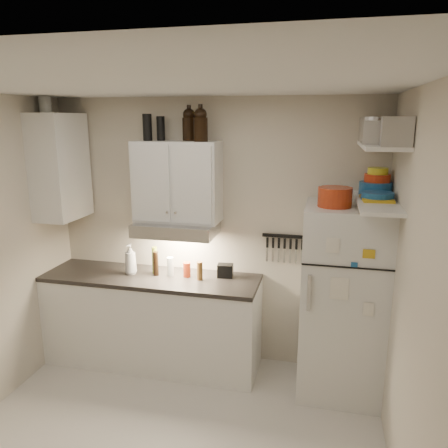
# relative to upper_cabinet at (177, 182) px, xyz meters

# --- Properties ---
(ceiling) EXTENTS (3.20, 3.00, 0.02)m
(ceiling) POSITION_rel_upper_cabinet_xyz_m (0.30, -1.33, 0.78)
(ceiling) COLOR white
(ceiling) RESTS_ON ground
(back_wall) EXTENTS (3.20, 0.02, 2.60)m
(back_wall) POSITION_rel_upper_cabinet_xyz_m (0.30, 0.18, -0.53)
(back_wall) COLOR beige
(back_wall) RESTS_ON ground
(right_wall) EXTENTS (0.02, 3.00, 2.60)m
(right_wall) POSITION_rel_upper_cabinet_xyz_m (1.91, -1.33, -0.53)
(right_wall) COLOR beige
(right_wall) RESTS_ON ground
(base_cabinet) EXTENTS (2.10, 0.60, 0.88)m
(base_cabinet) POSITION_rel_upper_cabinet_xyz_m (-0.25, -0.14, -1.39)
(base_cabinet) COLOR white
(base_cabinet) RESTS_ON floor
(countertop) EXTENTS (2.10, 0.62, 0.04)m
(countertop) POSITION_rel_upper_cabinet_xyz_m (-0.25, -0.14, -0.93)
(countertop) COLOR black
(countertop) RESTS_ON base_cabinet
(upper_cabinet) EXTENTS (0.80, 0.33, 0.75)m
(upper_cabinet) POSITION_rel_upper_cabinet_xyz_m (0.00, 0.00, 0.00)
(upper_cabinet) COLOR white
(upper_cabinet) RESTS_ON back_wall
(side_cabinet) EXTENTS (0.33, 0.55, 1.00)m
(side_cabinet) POSITION_rel_upper_cabinet_xyz_m (-1.14, -0.14, 0.12)
(side_cabinet) COLOR white
(side_cabinet) RESTS_ON left_wall
(range_hood) EXTENTS (0.76, 0.46, 0.12)m
(range_hood) POSITION_rel_upper_cabinet_xyz_m (0.00, -0.06, -0.44)
(range_hood) COLOR silver
(range_hood) RESTS_ON back_wall
(fridge) EXTENTS (0.70, 0.68, 1.70)m
(fridge) POSITION_rel_upper_cabinet_xyz_m (1.55, -0.18, -0.98)
(fridge) COLOR silver
(fridge) RESTS_ON floor
(shelf_hi) EXTENTS (0.30, 0.95, 0.03)m
(shelf_hi) POSITION_rel_upper_cabinet_xyz_m (1.75, -0.31, 0.38)
(shelf_hi) COLOR white
(shelf_hi) RESTS_ON right_wall
(shelf_lo) EXTENTS (0.30, 0.95, 0.03)m
(shelf_lo) POSITION_rel_upper_cabinet_xyz_m (1.75, -0.31, -0.07)
(shelf_lo) COLOR white
(shelf_lo) RESTS_ON right_wall
(knife_strip) EXTENTS (0.42, 0.02, 0.03)m
(knife_strip) POSITION_rel_upper_cabinet_xyz_m (1.00, 0.15, -0.51)
(knife_strip) COLOR black
(knife_strip) RESTS_ON back_wall
(dutch_oven) EXTENTS (0.31, 0.31, 0.16)m
(dutch_oven) POSITION_rel_upper_cabinet_xyz_m (1.43, -0.24, -0.05)
(dutch_oven) COLOR #A52F13
(dutch_oven) RESTS_ON fridge
(book_stack) EXTENTS (0.24, 0.30, 0.10)m
(book_stack) POSITION_rel_upper_cabinet_xyz_m (1.75, -0.29, -0.08)
(book_stack) COLOR gold
(book_stack) RESTS_ON fridge
(spice_jar) EXTENTS (0.06, 0.06, 0.09)m
(spice_jar) POSITION_rel_upper_cabinet_xyz_m (1.67, -0.21, -0.08)
(spice_jar) COLOR silver
(spice_jar) RESTS_ON fridge
(stock_pot) EXTENTS (0.35, 0.35, 0.20)m
(stock_pot) POSITION_rel_upper_cabinet_xyz_m (1.73, 0.01, 0.49)
(stock_pot) COLOR silver
(stock_pot) RESTS_ON shelf_hi
(tin_a) EXTENTS (0.19, 0.17, 0.17)m
(tin_a) POSITION_rel_upper_cabinet_xyz_m (1.69, -0.42, 0.48)
(tin_a) COLOR #AAAAAD
(tin_a) RESTS_ON shelf_hi
(tin_b) EXTENTS (0.21, 0.21, 0.20)m
(tin_b) POSITION_rel_upper_cabinet_xyz_m (1.80, -0.67, 0.49)
(tin_b) COLOR #AAAAAD
(tin_b) RESTS_ON shelf_hi
(bowl_teal) EXTENTS (0.27, 0.27, 0.11)m
(bowl_teal) POSITION_rel_upper_cabinet_xyz_m (1.76, -0.02, 0.00)
(bowl_teal) COLOR #19518A
(bowl_teal) RESTS_ON shelf_lo
(bowl_orange) EXTENTS (0.21, 0.21, 0.06)m
(bowl_orange) POSITION_rel_upper_cabinet_xyz_m (1.77, -0.00, 0.09)
(bowl_orange) COLOR red
(bowl_orange) RESTS_ON bowl_teal
(bowl_yellow) EXTENTS (0.17, 0.17, 0.05)m
(bowl_yellow) POSITION_rel_upper_cabinet_xyz_m (1.77, -0.00, 0.15)
(bowl_yellow) COLOR gold
(bowl_yellow) RESTS_ON bowl_orange
(plates) EXTENTS (0.33, 0.33, 0.06)m
(plates) POSITION_rel_upper_cabinet_xyz_m (1.75, -0.28, -0.02)
(plates) COLOR #19518A
(plates) RESTS_ON shelf_lo
(growler_a) EXTENTS (0.13, 0.13, 0.30)m
(growler_a) POSITION_rel_upper_cabinet_xyz_m (0.11, 0.06, 0.52)
(growler_a) COLOR black
(growler_a) RESTS_ON upper_cabinet
(growler_b) EXTENTS (0.16, 0.16, 0.30)m
(growler_b) POSITION_rel_upper_cabinet_xyz_m (0.25, -0.06, 0.52)
(growler_b) COLOR black
(growler_b) RESTS_ON upper_cabinet
(thermos_a) EXTENTS (0.08, 0.08, 0.22)m
(thermos_a) POSITION_rel_upper_cabinet_xyz_m (-0.16, 0.03, 0.49)
(thermos_a) COLOR black
(thermos_a) RESTS_ON upper_cabinet
(thermos_b) EXTENTS (0.09, 0.09, 0.24)m
(thermos_b) POSITION_rel_upper_cabinet_xyz_m (-0.27, -0.03, 0.50)
(thermos_b) COLOR black
(thermos_b) RESTS_ON upper_cabinet
(side_jar) EXTENTS (0.14, 0.14, 0.15)m
(side_jar) POSITION_rel_upper_cabinet_xyz_m (-1.21, -0.16, 0.70)
(side_jar) COLOR silver
(side_jar) RESTS_ON side_cabinet
(soap_bottle) EXTENTS (0.15, 0.15, 0.34)m
(soap_bottle) POSITION_rel_upper_cabinet_xyz_m (-0.46, -0.12, -0.74)
(soap_bottle) COLOR white
(soap_bottle) RESTS_ON countertop
(pepper_mill) EXTENTS (0.06, 0.06, 0.18)m
(pepper_mill) POSITION_rel_upper_cabinet_xyz_m (0.24, -0.13, -0.82)
(pepper_mill) COLOR brown
(pepper_mill) RESTS_ON countertop
(oil_bottle) EXTENTS (0.06, 0.06, 0.27)m
(oil_bottle) POSITION_rel_upper_cabinet_xyz_m (-0.24, -0.06, -0.77)
(oil_bottle) COLOR #636E1B
(oil_bottle) RESTS_ON countertop
(vinegar_bottle) EXTENTS (0.06, 0.06, 0.24)m
(vinegar_bottle) POSITION_rel_upper_cabinet_xyz_m (-0.20, -0.11, -0.79)
(vinegar_bottle) COLOR black
(vinegar_bottle) RESTS_ON countertop
(clear_bottle) EXTENTS (0.08, 0.08, 0.19)m
(clear_bottle) POSITION_rel_upper_cabinet_xyz_m (-0.06, -0.09, -0.81)
(clear_bottle) COLOR silver
(clear_bottle) RESTS_ON countertop
(red_jar) EXTENTS (0.07, 0.07, 0.14)m
(red_jar) POSITION_rel_upper_cabinet_xyz_m (0.10, -0.08, -0.83)
(red_jar) COLOR #A52F13
(red_jar) RESTS_ON countertop
(caddy) EXTENTS (0.16, 0.12, 0.13)m
(caddy) POSITION_rel_upper_cabinet_xyz_m (0.46, 0.00, -0.84)
(caddy) COLOR black
(caddy) RESTS_ON countertop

